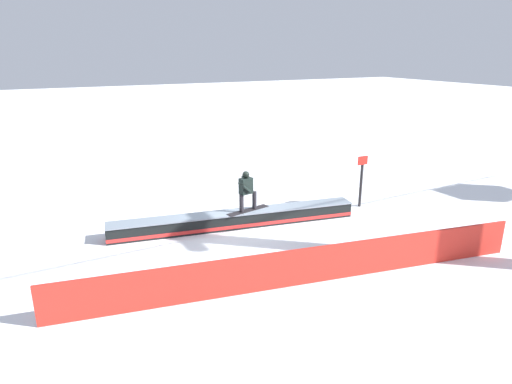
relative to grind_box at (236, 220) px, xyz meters
The scene contains 5 objects.
ground_plane 0.23m from the grind_box, ahead, with size 120.00×120.00×0.00m, color white.
grind_box is the anchor object (origin of this frame).
snowboarder 1.04m from the grind_box, 167.08° to the left, with size 1.53×0.60×1.30m.
safety_fence 4.05m from the grind_box, 90.00° to the left, with size 11.77×0.06×0.94m, color red.
trail_marker 4.84m from the grind_box, behind, with size 0.40×0.10×1.84m.
Camera 1 is at (5.29, 11.99, 5.39)m, focal length 31.08 mm.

